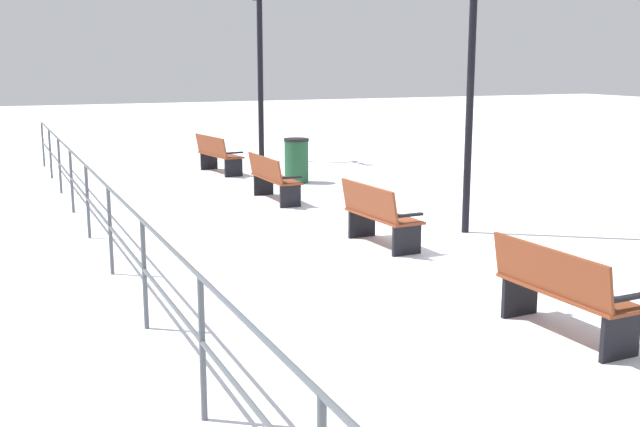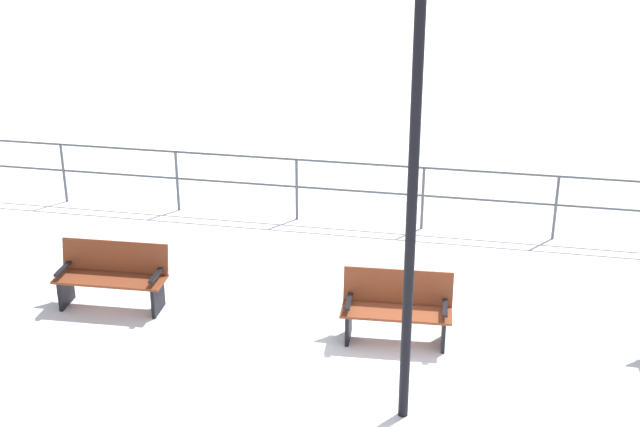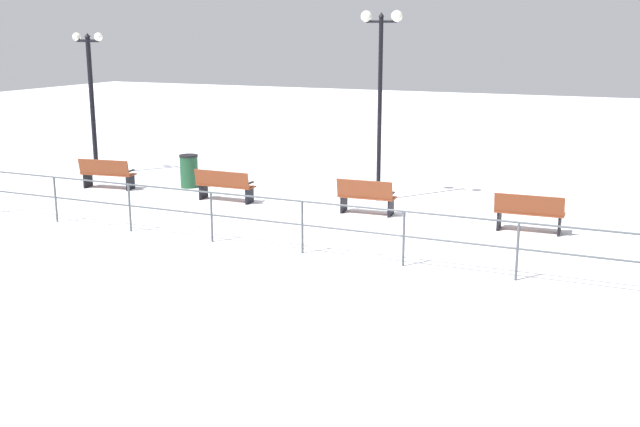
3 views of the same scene
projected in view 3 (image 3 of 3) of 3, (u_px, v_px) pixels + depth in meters
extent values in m
plane|color=white|center=(365.00, 215.00, 19.59)|extent=(80.00, 80.00, 0.00)
cube|color=brown|center=(530.00, 213.00, 17.86)|extent=(0.56, 1.60, 0.04)
cube|color=brown|center=(529.00, 205.00, 17.57)|extent=(0.18, 1.58, 0.45)
cube|color=black|center=(560.00, 225.00, 17.66)|extent=(0.45, 0.07, 0.46)
cube|color=black|center=(499.00, 219.00, 18.16)|extent=(0.45, 0.07, 0.46)
cube|color=black|center=(561.00, 210.00, 17.60)|extent=(0.45, 0.09, 0.04)
cube|color=black|center=(500.00, 205.00, 18.09)|extent=(0.45, 0.09, 0.04)
cube|color=brown|center=(367.00, 197.00, 19.60)|extent=(0.59, 1.49, 0.04)
cube|color=brown|center=(364.00, 189.00, 19.31)|extent=(0.20, 1.47, 0.47)
cube|color=black|center=(391.00, 207.00, 19.44)|extent=(0.46, 0.08, 0.45)
cube|color=black|center=(344.00, 203.00, 19.87)|extent=(0.46, 0.08, 0.45)
cube|color=black|center=(391.00, 194.00, 19.38)|extent=(0.46, 0.10, 0.04)
cube|color=black|center=(344.00, 190.00, 19.81)|extent=(0.46, 0.10, 0.04)
cube|color=brown|center=(226.00, 185.00, 21.08)|extent=(0.46, 1.67, 0.04)
cube|color=brown|center=(221.00, 179.00, 20.82)|extent=(0.12, 1.67, 0.43)
cube|color=black|center=(249.00, 195.00, 20.85)|extent=(0.41, 0.05, 0.44)
cube|color=black|center=(203.00, 191.00, 21.42)|extent=(0.41, 0.05, 0.44)
cube|color=black|center=(250.00, 183.00, 20.78)|extent=(0.41, 0.07, 0.04)
cube|color=black|center=(203.00, 179.00, 21.35)|extent=(0.41, 0.07, 0.04)
cube|color=brown|center=(109.00, 174.00, 22.77)|extent=(0.72, 1.68, 0.04)
cube|color=brown|center=(103.00, 167.00, 22.48)|extent=(0.34, 1.63, 0.45)
cube|color=black|center=(130.00, 182.00, 22.63)|extent=(0.45, 0.11, 0.44)
cube|color=black|center=(88.00, 180.00, 23.01)|extent=(0.45, 0.11, 0.44)
cube|color=black|center=(130.00, 171.00, 22.57)|extent=(0.45, 0.13, 0.04)
cube|color=black|center=(88.00, 169.00, 22.95)|extent=(0.45, 0.13, 0.04)
cylinder|color=black|center=(380.00, 111.00, 20.68)|extent=(0.12, 0.12, 4.96)
cylinder|color=black|center=(381.00, 21.00, 20.13)|extent=(0.07, 0.85, 0.07)
sphere|color=white|center=(397.00, 16.00, 19.93)|extent=(0.30, 0.30, 0.30)
sphere|color=white|center=(366.00, 16.00, 20.27)|extent=(0.30, 0.30, 0.30)
cone|color=black|center=(381.00, 14.00, 20.09)|extent=(0.16, 0.16, 0.12)
cylinder|color=black|center=(92.00, 107.00, 24.61)|extent=(0.15, 0.15, 4.41)
cylinder|color=black|center=(88.00, 41.00, 24.13)|extent=(0.09, 0.86, 0.09)
sphere|color=white|center=(98.00, 37.00, 23.93)|extent=(0.27, 0.27, 0.27)
sphere|color=white|center=(77.00, 37.00, 24.27)|extent=(0.27, 0.27, 0.27)
cone|color=black|center=(87.00, 35.00, 24.08)|extent=(0.21, 0.21, 0.12)
cylinder|color=#4C5156|center=(517.00, 252.00, 14.33)|extent=(0.05, 0.05, 1.13)
cylinder|color=#4C5156|center=(404.00, 239.00, 15.21)|extent=(0.05, 0.05, 1.13)
cylinder|color=#4C5156|center=(302.00, 227.00, 16.09)|extent=(0.05, 0.05, 1.13)
cylinder|color=#4C5156|center=(212.00, 217.00, 16.97)|extent=(0.05, 0.05, 1.13)
cylinder|color=#4C5156|center=(130.00, 208.00, 17.85)|extent=(0.05, 0.05, 1.13)
cylinder|color=#4C5156|center=(56.00, 200.00, 18.73)|extent=(0.05, 0.05, 1.13)
cylinder|color=#4C5156|center=(302.00, 201.00, 15.96)|extent=(0.04, 22.33, 0.04)
cylinder|color=#4C5156|center=(302.00, 225.00, 16.08)|extent=(0.04, 22.33, 0.04)
cylinder|color=#1E4C2D|center=(189.00, 172.00, 22.95)|extent=(0.53, 0.53, 0.93)
cylinder|color=black|center=(188.00, 156.00, 22.84)|extent=(0.56, 0.56, 0.06)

